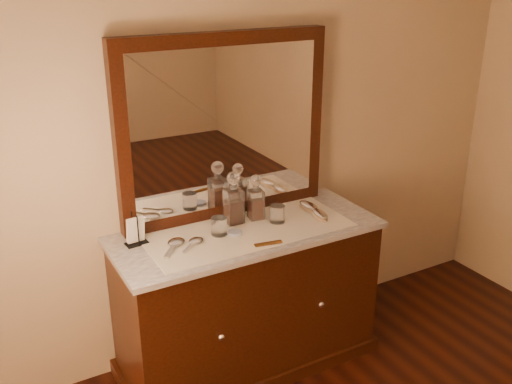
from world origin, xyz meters
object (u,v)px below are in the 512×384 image
Objects in this scene: mirror_frame at (225,128)px; pin_dish at (235,233)px; hand_mirror_inner at (195,242)px; dresser_cabinet at (247,300)px; brush_near at (320,215)px; hand_mirror_outer at (175,244)px; comb at (268,243)px; decanter_right at (256,202)px; decanter_left at (234,203)px; brush_far at (309,207)px; napkin_rack at (136,232)px.

mirror_frame is 0.56m from pin_dish.
dresser_cabinet is at bearing 3.84° from hand_mirror_inner.
mirror_frame is 7.63× the size of brush_near.
hand_mirror_outer is (-0.40, -0.24, -0.49)m from mirror_frame.
decanter_right is at bearing 82.08° from comb.
hand_mirror_inner is at bearing -155.98° from decanter_left.
comb is 0.49m from brush_far.
comb is 0.91× the size of brush_near.
pin_dish is 0.51m from napkin_rack.
napkin_rack is at bearing 168.49° from brush_near.
brush_near is at bearing -11.51° from napkin_rack.
dresser_cabinet is at bearing -173.58° from brush_far.
hand_mirror_outer is at bearing -165.12° from decanter_left.
decanter_left is at bearing -1.73° from napkin_rack.
decanter_right is (0.11, -0.15, -0.40)m from mirror_frame.
napkin_rack reaches higher than brush_near.
mirror_frame reaches higher than napkin_rack.
brush_near is (0.31, -0.18, -0.08)m from decanter_right.
napkin_rack is at bearing 143.74° from hand_mirror_outer.
decanter_left is at bearing 14.88° from hand_mirror_outer.
decanter_right is 1.27× the size of hand_mirror_outer.
decanter_left is at bearing -99.02° from mirror_frame.
napkin_rack is at bearing 150.60° from hand_mirror_inner.
mirror_frame is 0.71m from brush_near.
brush_far is (0.32, -0.05, -0.08)m from decanter_right.
brush_far is at bearing -4.37° from napkin_rack.
comb is (0.09, -0.19, -0.00)m from pin_dish.
napkin_rack is 0.68m from decanter_right.
brush_near is (0.98, -0.20, -0.04)m from napkin_rack.
hand_mirror_outer reaches higher than hand_mirror_inner.
comb is at bearing -30.61° from hand_mirror_inner.
pin_dish is 0.50× the size of brush_far.
pin_dish is at bearing -147.73° from decanter_right.
decanter_left is 0.48m from brush_near.
napkin_rack reaches higher than pin_dish.
brush_far is 0.83m from hand_mirror_outer.
pin_dish is at bearing 126.44° from comb.
hand_mirror_inner is (-0.32, 0.19, 0.00)m from comb.
napkin_rack reaches higher than hand_mirror_outer.
brush_near reaches higher than pin_dish.
brush_near is at bearing -94.17° from brush_far.
brush_far is (0.43, 0.05, 0.46)m from dresser_cabinet.
napkin_rack is at bearing 175.63° from brush_far.
pin_dish reaches higher than dresser_cabinet.
pin_dish is 0.46× the size of napkin_rack.
napkin_rack reaches higher than hand_mirror_inner.
decanter_right reaches higher than hand_mirror_inner.
brush_far is (0.42, 0.26, 0.02)m from comb.
hand_mirror_inner is (-0.73, 0.06, -0.01)m from brush_near.
mirror_frame is at bearing 40.69° from hand_mirror_inner.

